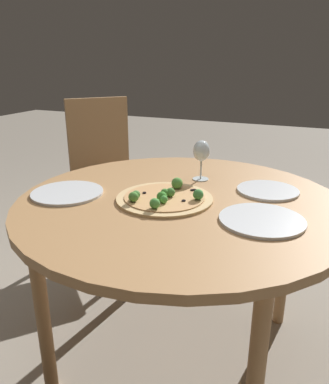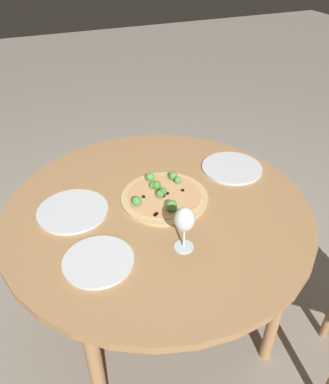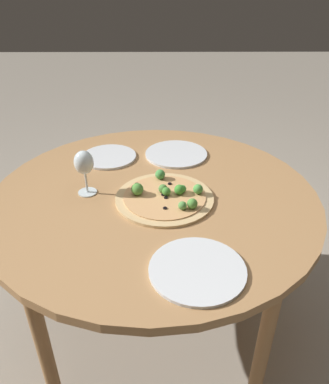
{
  "view_description": "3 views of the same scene",
  "coord_description": "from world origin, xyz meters",
  "px_view_note": "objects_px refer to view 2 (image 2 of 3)",
  "views": [
    {
      "loc": [
        0.45,
        -1.2,
        1.18
      ],
      "look_at": [
        -0.05,
        -0.04,
        0.73
      ],
      "focal_mm": 35.0,
      "sensor_mm": 36.0,
      "label": 1
    },
    {
      "loc": [
        0.41,
        1.06,
        1.6
      ],
      "look_at": [
        -0.05,
        -0.04,
        0.73
      ],
      "focal_mm": 35.0,
      "sensor_mm": 36.0,
      "label": 2
    },
    {
      "loc": [
        -1.16,
        -0.03,
        1.42
      ],
      "look_at": [
        -0.05,
        -0.04,
        0.73
      ],
      "focal_mm": 35.0,
      "sensor_mm": 36.0,
      "label": 3
    }
  ],
  "objects_px": {
    "wine_glass": "(185,220)",
    "plate_near": "(98,261)",
    "pizza": "(164,195)",
    "plate_far": "(232,168)",
    "plate_side": "(73,211)"
  },
  "relations": [
    {
      "from": "pizza",
      "to": "plate_far",
      "type": "xyz_separation_m",
      "value": [
        -0.36,
        -0.08,
        -0.01
      ]
    },
    {
      "from": "pizza",
      "to": "plate_far",
      "type": "height_order",
      "value": "pizza"
    },
    {
      "from": "wine_glass",
      "to": "plate_near",
      "type": "xyz_separation_m",
      "value": [
        0.29,
        -0.04,
        -0.11
      ]
    },
    {
      "from": "pizza",
      "to": "plate_far",
      "type": "distance_m",
      "value": 0.37
    },
    {
      "from": "wine_glass",
      "to": "plate_side",
      "type": "bearing_deg",
      "value": -46.94
    },
    {
      "from": "pizza",
      "to": "plate_side",
      "type": "height_order",
      "value": "pizza"
    },
    {
      "from": "plate_far",
      "to": "plate_side",
      "type": "distance_m",
      "value": 0.72
    },
    {
      "from": "plate_far",
      "to": "pizza",
      "type": "bearing_deg",
      "value": 13.02
    },
    {
      "from": "plate_near",
      "to": "plate_far",
      "type": "distance_m",
      "value": 0.76
    },
    {
      "from": "pizza",
      "to": "plate_near",
      "type": "bearing_deg",
      "value": 36.22
    },
    {
      "from": "wine_glass",
      "to": "plate_far",
      "type": "distance_m",
      "value": 0.56
    },
    {
      "from": "pizza",
      "to": "plate_side",
      "type": "relative_size",
      "value": 1.3
    },
    {
      "from": "pizza",
      "to": "wine_glass",
      "type": "bearing_deg",
      "value": 81.8
    },
    {
      "from": "plate_near",
      "to": "plate_far",
      "type": "bearing_deg",
      "value": -154.89
    },
    {
      "from": "plate_near",
      "to": "pizza",
      "type": "bearing_deg",
      "value": -143.78
    }
  ]
}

